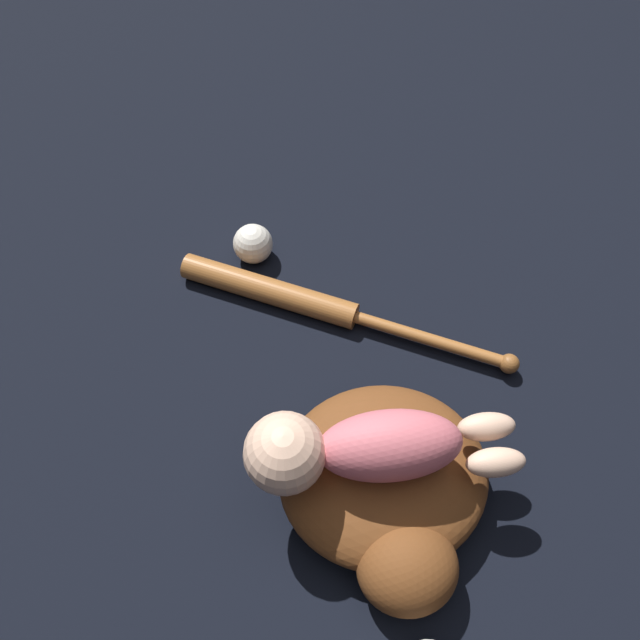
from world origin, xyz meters
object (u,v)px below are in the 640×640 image
object	(u,v)px
baseball_bat	(299,300)
baby_figure	(358,448)
baseball	(253,244)
baseball_glove	(387,487)

from	to	relation	value
baseball_bat	baby_figure	bearing A→B (deg)	115.31
baby_figure	baseball_bat	xyz separation A→B (m)	(0.14, -0.30, -0.13)
baseball_bat	baseball	size ratio (longest dim) A/B	8.20
baby_figure	baseball	world-z (taller)	baby_figure
baseball	baseball_glove	bearing A→B (deg)	125.99
baseball_glove	baseball	size ratio (longest dim) A/B	5.25
baseball_glove	baby_figure	world-z (taller)	baby_figure
baseball_glove	baseball_bat	distance (m)	0.36
baseball_glove	baseball	world-z (taller)	baseball_glove
baseball_bat	baseball	world-z (taller)	baseball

